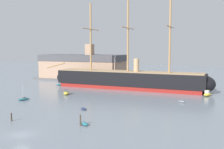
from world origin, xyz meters
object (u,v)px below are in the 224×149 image
object	(u,v)px
tall_ship	(128,80)
motorboat_alongside_bow	(66,93)
dockside_warehouse_left	(83,67)
dinghy_far_left	(59,84)
sailboat_mid_left	(24,99)
dinghy_alongside_stern	(181,101)
dinghy_foreground_right	(85,124)
mooring_piling_left_pair	(11,117)
motorboat_far_right	(207,94)
mooring_piling_nearest	(80,120)
dinghy_near_centre	(84,109)

from	to	relation	value
tall_ship	motorboat_alongside_bow	xyz separation A→B (m)	(-14.28, -18.18, -2.79)
dockside_warehouse_left	dinghy_far_left	bearing A→B (deg)	-88.35
sailboat_mid_left	dinghy_alongside_stern	xyz separation A→B (m)	(41.18, 12.79, -0.12)
sailboat_mid_left	tall_ship	bearing A→B (deg)	56.36
motorboat_alongside_bow	tall_ship	bearing A→B (deg)	51.86
dinghy_foreground_right	dinghy_far_left	size ratio (longest dim) A/B	0.89
dinghy_alongside_stern	mooring_piling_left_pair	size ratio (longest dim) A/B	1.36
motorboat_far_right	mooring_piling_nearest	xyz separation A→B (m)	(-21.14, -41.81, 0.40)
dinghy_near_centre	tall_ship	bearing A→B (deg)	90.76
mooring_piling_nearest	mooring_piling_left_pair	xyz separation A→B (m)	(-14.17, -2.22, -0.21)
mooring_piling_nearest	mooring_piling_left_pair	distance (m)	14.34
motorboat_alongside_bow	motorboat_far_right	bearing A→B (deg)	17.78
motorboat_far_right	mooring_piling_left_pair	size ratio (longest dim) A/B	2.82
tall_ship	mooring_piling_left_pair	world-z (taller)	tall_ship
dinghy_far_left	mooring_piling_left_pair	distance (m)	52.36
dockside_warehouse_left	tall_ship	bearing A→B (deg)	-35.92
dinghy_foreground_right	sailboat_mid_left	world-z (taller)	sailboat_mid_left
tall_ship	dinghy_alongside_stern	bearing A→B (deg)	-40.60
mooring_piling_nearest	dockside_warehouse_left	xyz separation A→B (m)	(-34.38, 67.44, 4.72)
mooring_piling_nearest	sailboat_mid_left	bearing A→B (deg)	148.37
dinghy_alongside_stern	motorboat_far_right	size ratio (longest dim) A/B	0.48
tall_ship	dinghy_near_centre	size ratio (longest dim) A/B	29.86
motorboat_alongside_bow	dinghy_alongside_stern	xyz separation A→B (m)	(35.08, 0.35, -0.32)
sailboat_mid_left	dinghy_far_left	distance (m)	31.12
sailboat_mid_left	mooring_piling_left_pair	size ratio (longest dim) A/B	2.70
dinghy_far_left	motorboat_far_right	xyz separation A→B (m)	(54.91, -4.52, 0.31)
dinghy_alongside_stern	mooring_piling_nearest	size ratio (longest dim) A/B	1.08
mooring_piling_left_pair	dinghy_alongside_stern	bearing A→B (deg)	46.92
dinghy_alongside_stern	motorboat_alongside_bow	bearing A→B (deg)	-179.42
dinghy_foreground_right	mooring_piling_left_pair	bearing A→B (deg)	-169.61
tall_ship	motorboat_far_right	world-z (taller)	tall_ship
motorboat_alongside_bow	dockside_warehouse_left	distance (m)	41.71
dinghy_far_left	motorboat_far_right	world-z (taller)	motorboat_far_right
motorboat_alongside_bow	dockside_warehouse_left	size ratio (longest dim) A/B	0.10
mooring_piling_left_pair	dockside_warehouse_left	bearing A→B (deg)	106.18
dinghy_far_left	mooring_piling_left_pair	bearing A→B (deg)	-68.00
dinghy_near_centre	motorboat_far_right	xyz separation A→B (m)	(26.51, 30.07, 0.38)
mooring_piling_left_pair	dockside_warehouse_left	distance (m)	72.70
motorboat_alongside_bow	mooring_piling_left_pair	xyz separation A→B (m)	(5.95, -30.80, 0.23)
mooring_piling_nearest	dinghy_near_centre	bearing A→B (deg)	114.60
dinghy_near_centre	dockside_warehouse_left	world-z (taller)	dockside_warehouse_left
tall_ship	dinghy_alongside_stern	xyz separation A→B (m)	(20.80, -17.83, -3.11)
motorboat_alongside_bow	mooring_piling_nearest	bearing A→B (deg)	-54.86
dinghy_alongside_stern	mooring_piling_nearest	xyz separation A→B (m)	(-14.96, -28.94, 0.77)
tall_ship	dinghy_far_left	xyz separation A→B (m)	(-27.94, -0.43, -3.05)
dinghy_foreground_right	mooring_piling_nearest	size ratio (longest dim) A/B	1.23
sailboat_mid_left	dinghy_alongside_stern	distance (m)	43.12
dinghy_alongside_stern	dockside_warehouse_left	world-z (taller)	dockside_warehouse_left
dinghy_foreground_right	mooring_piling_nearest	distance (m)	1.09
dinghy_far_left	dockside_warehouse_left	xyz separation A→B (m)	(-0.61, 21.11, 5.42)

